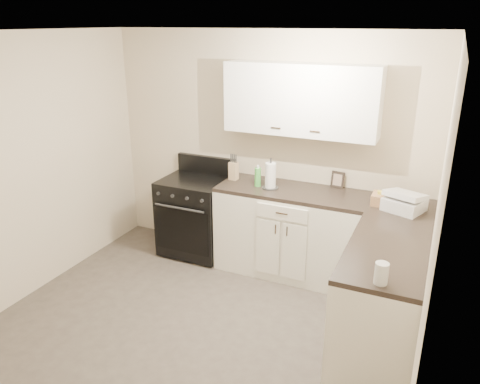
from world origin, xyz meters
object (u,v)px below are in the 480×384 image
at_px(knife_block, 234,171).
at_px(countertop_grill, 404,204).
at_px(wicker_basket, 389,200).
at_px(stove, 195,216).
at_px(paper_towel, 270,176).

bearing_deg(knife_block, countertop_grill, 1.33).
height_order(knife_block, countertop_grill, knife_block).
relative_size(knife_block, wicker_basket, 0.63).
relative_size(stove, countertop_grill, 2.73).
height_order(stove, paper_towel, paper_towel).
distance_m(knife_block, countertop_grill, 1.80).
distance_m(stove, knife_block, 0.74).
bearing_deg(countertop_grill, knife_block, -164.56).
height_order(wicker_basket, countertop_grill, countertop_grill).
bearing_deg(countertop_grill, stove, -161.44).
height_order(knife_block, paper_towel, paper_towel).
bearing_deg(stove, countertop_grill, -2.17).
relative_size(paper_towel, countertop_grill, 0.84).
xyz_separation_m(stove, countertop_grill, (2.25, -0.09, 0.54)).
bearing_deg(wicker_basket, countertop_grill, -27.70).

